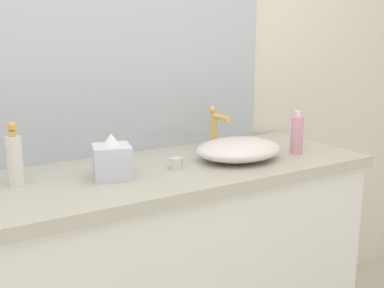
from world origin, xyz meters
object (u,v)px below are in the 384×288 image
at_px(tissue_box, 112,160).
at_px(candle_jar, 176,163).
at_px(sink_basin, 239,149).
at_px(soap_dispenser, 15,158).
at_px(perfume_bottle, 297,134).

distance_m(tissue_box, candle_jar, 0.25).
height_order(sink_basin, tissue_box, tissue_box).
distance_m(soap_dispenser, tissue_box, 0.31).
relative_size(perfume_bottle, candle_jar, 3.64).
relative_size(sink_basin, candle_jar, 7.27).
distance_m(sink_basin, soap_dispenser, 0.82).
xyz_separation_m(perfume_bottle, candle_jar, (-0.53, 0.06, -0.06)).
bearing_deg(sink_basin, candle_jar, 177.22).
relative_size(tissue_box, candle_jar, 3.22).
bearing_deg(tissue_box, perfume_bottle, -5.04).
bearing_deg(perfume_bottle, soap_dispenser, 171.45).
xyz_separation_m(sink_basin, perfume_bottle, (0.26, -0.05, 0.04)).
bearing_deg(perfume_bottle, sink_basin, 169.96).
distance_m(sink_basin, tissue_box, 0.51).
xyz_separation_m(soap_dispenser, perfume_bottle, (1.06, -0.16, -0.01)).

